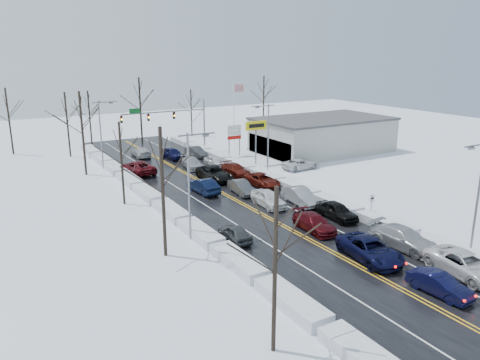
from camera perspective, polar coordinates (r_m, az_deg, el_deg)
ground at (r=46.73m, az=1.44°, el=-3.54°), size 160.00×160.00×0.00m
road_surface at (r=48.35m, az=0.20°, el=-2.86°), size 14.00×84.00×0.01m
snow_bank_left at (r=45.19m, az=-8.16°, el=-4.37°), size 1.73×72.00×0.79m
snow_bank_right at (r=52.44m, az=7.38°, el=-1.53°), size 1.73×72.00×0.79m
traffic_signal_mast at (r=71.45m, az=-8.08°, el=7.49°), size 13.28×0.39×8.00m
tires_plus_sign at (r=64.13m, az=1.96°, el=6.30°), size 3.20×0.34×6.00m
used_vehicles_sign at (r=69.49m, az=-0.70°, el=5.62°), size 2.20×0.22×4.65m
speed_limit_sign at (r=45.26m, az=15.77°, el=-2.60°), size 0.55×0.09×2.35m
flagpole at (r=78.28m, az=-0.62°, el=8.67°), size 1.87×1.20×10.00m
dealership_building at (r=74.01m, az=10.02°, el=5.47°), size 20.40×12.40×5.30m
streetlight_se at (r=38.44m, az=26.94°, el=-1.20°), size 3.20×0.25×9.00m
streetlight_ne at (r=57.94m, az=3.28°, el=5.61°), size 3.20×0.25×9.00m
streetlight_sw at (r=38.06m, az=-6.00°, el=0.29°), size 3.20×0.25×9.00m
streetlight_nw at (r=64.12m, az=-16.47°, el=5.96°), size 3.20×0.25×9.00m
tree_left_a at (r=23.21m, az=4.36°, el=-7.23°), size 3.60×3.60×9.00m
tree_left_b at (r=34.68m, az=-9.52°, el=1.51°), size 4.00×4.00×10.00m
tree_left_c at (r=48.22m, az=-14.35°, el=3.89°), size 3.40×3.40×8.50m
tree_left_d at (r=61.28m, az=-18.80°, el=7.27°), size 4.20×4.20×10.50m
tree_left_e at (r=73.14m, az=-20.42°, el=7.78°), size 3.80×3.80×9.50m
tree_far_a at (r=78.17m, az=-26.48°, el=7.84°), size 4.00×4.00×10.00m
tree_far_b at (r=80.93m, az=-17.95°, el=8.41°), size 3.60×3.60×9.00m
tree_far_c at (r=80.97m, az=-12.12°, el=9.81°), size 4.40×4.40×11.00m
tree_far_d at (r=86.16m, az=-5.99°, el=9.22°), size 3.40×3.40×8.50m
tree_far_e at (r=94.14m, az=2.91°, el=10.66°), size 4.20×4.20×10.50m
queued_car_1 at (r=33.74m, az=23.02°, el=-12.69°), size 1.76×4.32×1.39m
queued_car_2 at (r=37.17m, az=15.50°, el=-9.31°), size 3.42×6.17×1.63m
queued_car_3 at (r=41.75m, az=8.99°, el=-6.11°), size 2.32×5.09×1.44m
queued_car_4 at (r=47.61m, az=3.46°, el=-3.20°), size 2.25×4.97×1.65m
queued_car_5 at (r=51.60m, az=0.17°, el=-1.68°), size 1.93×4.56×1.46m
queued_car_6 at (r=57.08m, az=-3.15°, el=-0.01°), size 3.17×6.28×1.70m
queued_car_7 at (r=63.07m, az=-5.84°, el=1.44°), size 2.59×5.17×1.44m
queued_car_8 at (r=68.84m, az=-8.21°, el=2.55°), size 2.49×5.04×1.65m
queued_car_10 at (r=37.04m, az=25.69°, el=-10.44°), size 3.37×6.20×1.65m
queued_car_11 at (r=39.96m, az=19.20°, el=-7.83°), size 2.90×6.02×1.69m
queued_car_12 at (r=44.95m, az=11.66°, el=-4.65°), size 1.96×4.73×1.60m
queued_car_13 at (r=48.62m, az=7.32°, el=-2.90°), size 2.22×5.21×1.67m
queued_car_14 at (r=54.60m, az=2.69°, el=-0.73°), size 2.54×5.27×1.45m
queued_car_15 at (r=59.21m, az=-0.56°, el=0.59°), size 2.26×5.07×1.44m
queued_car_16 at (r=64.21m, az=-3.09°, el=1.75°), size 1.83×4.01×1.33m
queued_car_17 at (r=70.08m, az=-5.38°, el=2.87°), size 1.94×4.56×1.46m
oncoming_car_0 at (r=52.07m, az=-4.46°, el=-1.57°), size 1.97×5.01×1.62m
oncoming_car_1 at (r=61.33m, az=-12.32°, el=0.75°), size 3.55×6.40×1.69m
oncoming_car_2 at (r=71.13m, az=-11.96°, el=2.79°), size 2.16×5.03×1.44m
oncoming_car_3 at (r=39.17m, az=-0.62°, el=-7.40°), size 1.79×4.05×1.35m
parked_car_0 at (r=62.81m, az=7.37°, el=1.33°), size 5.27×2.61×1.44m
parked_car_1 at (r=69.35m, az=6.05°, el=2.72°), size 2.54×5.29×1.49m
parked_car_2 at (r=72.81m, az=2.07°, el=3.41°), size 1.69×4.05×1.37m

